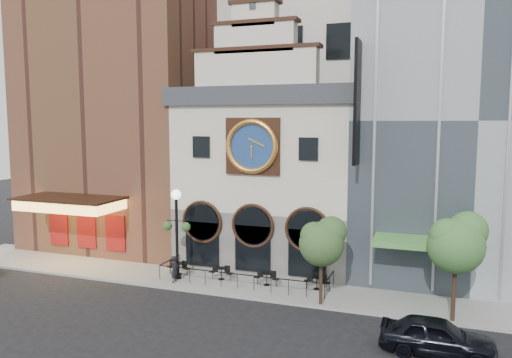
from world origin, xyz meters
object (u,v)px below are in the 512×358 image
at_px(bistro_0, 179,267).
at_px(bistro_1, 221,272).
at_px(pedestrian, 175,269).
at_px(tree_left, 322,240).
at_px(tree_right, 457,241).
at_px(car_right, 437,336).
at_px(bistro_3, 317,282).
at_px(lamppost, 177,224).
at_px(bistro_2, 267,278).

bearing_deg(bistro_0, bistro_1, -0.94).
bearing_deg(pedestrian, tree_left, -96.15).
bearing_deg(tree_left, tree_right, 0.04).
distance_m(bistro_0, car_right, 16.96).
bearing_deg(pedestrian, tree_right, -94.56).
height_order(bistro_3, tree_right, tree_right).
bearing_deg(pedestrian, bistro_1, -63.26).
bearing_deg(car_right, pedestrian, 74.20).
relative_size(bistro_0, car_right, 0.33).
distance_m(bistro_1, lamppost, 4.17).
bearing_deg(bistro_1, tree_left, -16.50).
xyz_separation_m(bistro_1, bistro_2, (3.06, -0.07, 0.00)).
distance_m(car_right, tree_right, 5.22).
relative_size(bistro_3, tree_right, 0.28).
bearing_deg(pedestrian, bistro_2, -78.83).
distance_m(bistro_2, pedestrian, 5.78).
height_order(bistro_0, bistro_1, same).
bearing_deg(bistro_2, lamppost, -173.39).
bearing_deg(bistro_1, bistro_3, 2.21).
xyz_separation_m(bistro_0, bistro_1, (3.05, -0.05, 0.00)).
bearing_deg(car_right, lamppost, 72.09).
bearing_deg(lamppost, bistro_2, 1.32).
bearing_deg(bistro_3, lamppost, -173.72).
xyz_separation_m(bistro_1, bistro_3, (6.11, 0.24, 0.00)).
height_order(bistro_2, pedestrian, pedestrian).
xyz_separation_m(bistro_3, lamppost, (-8.83, -0.97, 3.07)).
distance_m(lamppost, tree_left, 9.69).
bearing_deg(bistro_2, pedestrian, -166.46).
relative_size(bistro_3, lamppost, 0.28).
height_order(bistro_0, lamppost, lamppost).
distance_m(bistro_2, car_right, 11.39).
bearing_deg(bistro_3, pedestrian, -169.19).
bearing_deg(bistro_3, tree_left, -71.11).
relative_size(lamppost, tree_right, 1.03).
xyz_separation_m(bistro_3, tree_right, (7.53, -2.27, 3.61)).
bearing_deg(bistro_1, pedestrian, -150.89).
distance_m(bistro_0, bistro_2, 6.11).
bearing_deg(bistro_3, bistro_1, -177.79).
xyz_separation_m(bistro_3, tree_left, (0.78, -2.28, 3.11)).
distance_m(bistro_3, pedestrian, 8.82).
xyz_separation_m(lamppost, tree_right, (16.36, -1.30, 0.53)).
distance_m(bistro_3, tree_left, 3.93).
distance_m(bistro_1, bistro_2, 3.06).
distance_m(bistro_0, lamppost, 3.19).
bearing_deg(tree_right, bistro_1, 171.51).
bearing_deg(tree_right, car_right, -101.82).
bearing_deg(lamppost, tree_left, -13.02).
bearing_deg(tree_right, bistro_3, 163.22).
bearing_deg(bistro_3, tree_right, -16.78).
bearing_deg(bistro_2, tree_right, -10.54).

